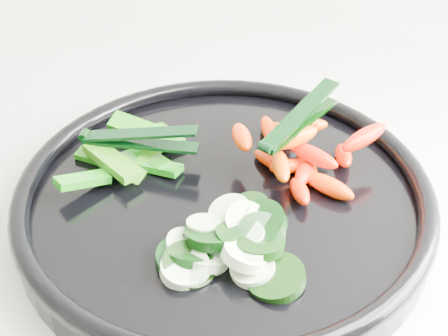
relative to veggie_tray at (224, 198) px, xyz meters
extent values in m
cylinder|color=black|center=(0.00, 0.00, -0.01)|extent=(0.48, 0.48, 0.02)
torus|color=black|center=(0.00, 0.00, 0.01)|extent=(0.49, 0.49, 0.02)
cylinder|color=black|center=(-0.04, -0.07, 0.01)|extent=(0.04, 0.04, 0.03)
cylinder|color=beige|center=(-0.03, -0.08, 0.01)|extent=(0.04, 0.04, 0.02)
cylinder|color=black|center=(-0.04, -0.08, 0.01)|extent=(0.05, 0.05, 0.03)
cylinder|color=beige|center=(-0.04, -0.06, 0.01)|extent=(0.05, 0.05, 0.02)
cylinder|color=black|center=(0.02, -0.11, 0.01)|extent=(0.07, 0.07, 0.02)
cylinder|color=beige|center=(0.01, -0.10, 0.01)|extent=(0.05, 0.05, 0.02)
cylinder|color=black|center=(-0.02, -0.06, 0.01)|extent=(0.06, 0.06, 0.02)
cylinder|color=#CAEABB|center=(-0.02, -0.06, 0.01)|extent=(0.05, 0.04, 0.02)
cylinder|color=black|center=(-0.03, -0.06, 0.01)|extent=(0.05, 0.05, 0.01)
cylinder|color=beige|center=(-0.02, -0.08, 0.01)|extent=(0.03, 0.03, 0.01)
cylinder|color=black|center=(-0.05, -0.08, 0.01)|extent=(0.06, 0.06, 0.02)
cylinder|color=#D5F3C3|center=(-0.05, -0.09, 0.01)|extent=(0.05, 0.05, 0.02)
cylinder|color=black|center=(-0.04, -0.07, 0.01)|extent=(0.04, 0.04, 0.02)
cylinder|color=beige|center=(-0.04, -0.09, 0.01)|extent=(0.03, 0.03, 0.02)
cylinder|color=black|center=(0.02, -0.06, 0.02)|extent=(0.06, 0.06, 0.03)
cylinder|color=beige|center=(0.01, -0.07, 0.02)|extent=(0.03, 0.03, 0.02)
cylinder|color=black|center=(-0.02, -0.06, 0.02)|extent=(0.05, 0.05, 0.02)
cylinder|color=#D5EDBD|center=(-0.03, -0.05, 0.02)|extent=(0.04, 0.04, 0.01)
cylinder|color=black|center=(0.00, -0.07, 0.02)|extent=(0.04, 0.04, 0.02)
cylinder|color=#DFFAC8|center=(0.00, -0.09, 0.02)|extent=(0.04, 0.04, 0.03)
cylinder|color=black|center=(0.02, -0.07, 0.02)|extent=(0.06, 0.05, 0.03)
cylinder|color=beige|center=(0.01, -0.05, 0.02)|extent=(0.05, 0.05, 0.03)
cylinder|color=black|center=(0.01, -0.04, 0.02)|extent=(0.04, 0.04, 0.02)
cylinder|color=beige|center=(0.00, -0.04, 0.02)|extent=(0.05, 0.05, 0.02)
cylinder|color=black|center=(0.01, -0.08, 0.02)|extent=(0.05, 0.05, 0.02)
cylinder|color=beige|center=(0.00, -0.09, 0.02)|extent=(0.04, 0.04, 0.02)
ellipsoid|color=#F05500|center=(0.08, 0.01, 0.01)|extent=(0.02, 0.05, 0.03)
ellipsoid|color=#FA1900|center=(0.08, 0.01, 0.01)|extent=(0.04, 0.05, 0.02)
ellipsoid|color=#E44E00|center=(0.09, -0.01, 0.01)|extent=(0.05, 0.05, 0.02)
ellipsoid|color=#DF3200|center=(0.05, 0.04, 0.01)|extent=(0.03, 0.04, 0.02)
ellipsoid|color=#F13D00|center=(0.12, 0.03, 0.01)|extent=(0.03, 0.05, 0.03)
ellipsoid|color=#EE2800|center=(0.05, 0.04, 0.01)|extent=(0.02, 0.05, 0.02)
ellipsoid|color=#FC1F00|center=(0.07, -0.02, 0.01)|extent=(0.02, 0.04, 0.02)
ellipsoid|color=#FF4400|center=(0.07, 0.02, 0.01)|extent=(0.05, 0.02, 0.02)
ellipsoid|color=#FF5700|center=(0.07, 0.08, 0.01)|extent=(0.04, 0.04, 0.02)
ellipsoid|color=#F62800|center=(0.06, 0.08, 0.01)|extent=(0.02, 0.04, 0.02)
ellipsoid|color=#F15400|center=(0.05, 0.01, 0.03)|extent=(0.02, 0.05, 0.02)
ellipsoid|color=#F33B00|center=(0.07, 0.06, 0.03)|extent=(0.03, 0.05, 0.02)
ellipsoid|color=#FF5000|center=(0.07, 0.04, 0.03)|extent=(0.02, 0.04, 0.02)
ellipsoid|color=#F21600|center=(0.09, 0.01, 0.03)|extent=(0.05, 0.05, 0.02)
ellipsoid|color=#F66200|center=(0.06, 0.05, 0.03)|extent=(0.05, 0.04, 0.02)
ellipsoid|color=#EF5000|center=(0.09, 0.06, 0.03)|extent=(0.05, 0.02, 0.02)
ellipsoid|color=#F44300|center=(0.08, 0.04, 0.04)|extent=(0.04, 0.02, 0.02)
ellipsoid|color=#FF4D00|center=(0.02, 0.04, 0.04)|extent=(0.02, 0.05, 0.02)
ellipsoid|color=#DF5900|center=(0.07, 0.03, 0.04)|extent=(0.05, 0.03, 0.02)
ellipsoid|color=red|center=(0.13, 0.01, 0.04)|extent=(0.06, 0.04, 0.02)
cube|color=#176309|center=(-0.06, 0.06, 0.01)|extent=(0.04, 0.05, 0.02)
cube|color=#0B730D|center=(-0.08, 0.06, 0.01)|extent=(0.06, 0.05, 0.03)
cube|color=#1A6609|center=(-0.04, 0.10, 0.01)|extent=(0.04, 0.06, 0.02)
cube|color=#166B0A|center=(-0.05, 0.05, 0.01)|extent=(0.05, 0.04, 0.01)
cube|color=#22720A|center=(-0.07, 0.05, 0.01)|extent=(0.04, 0.06, 0.02)
cube|color=#12700A|center=(-0.11, 0.07, 0.01)|extent=(0.04, 0.04, 0.01)
cube|color=#24710A|center=(-0.10, 0.06, 0.01)|extent=(0.04, 0.06, 0.02)
cube|color=#116D0A|center=(-0.12, 0.03, 0.02)|extent=(0.05, 0.04, 0.02)
cube|color=#226509|center=(-0.10, 0.05, 0.02)|extent=(0.05, 0.07, 0.01)
cube|color=#1B720A|center=(-0.07, 0.09, 0.02)|extent=(0.07, 0.05, 0.02)
cylinder|color=black|center=(0.04, 0.00, 0.05)|extent=(0.01, 0.01, 0.01)
cube|color=black|center=(0.08, 0.04, 0.05)|extent=(0.09, 0.09, 0.00)
cube|color=black|center=(0.08, 0.04, 0.06)|extent=(0.09, 0.08, 0.02)
cylinder|color=black|center=(-0.12, 0.08, 0.03)|extent=(0.01, 0.01, 0.01)
cube|color=black|center=(-0.07, 0.06, 0.02)|extent=(0.11, 0.05, 0.00)
cube|color=black|center=(-0.07, 0.06, 0.04)|extent=(0.11, 0.05, 0.02)
camera|label=1|loc=(-0.07, -0.42, 0.37)|focal=50.00mm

